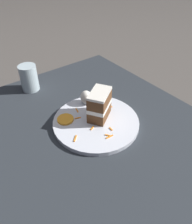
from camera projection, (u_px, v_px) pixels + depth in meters
ground_plane at (86, 141)px, 0.74m from camera, size 6.00×6.00×0.00m
dining_table at (85, 137)px, 0.73m from camera, size 0.92×0.83×0.03m
plate at (96, 122)px, 0.76m from camera, size 0.30×0.30×0.02m
cake_slice at (99, 105)px, 0.73m from camera, size 0.10×0.11×0.10m
cream_dollop at (86, 97)px, 0.81m from camera, size 0.05×0.04×0.05m
orange_garnish at (65, 119)px, 0.75m from camera, size 0.06×0.06×0.01m
carrot_shreds_scatter at (94, 124)px, 0.73m from camera, size 0.19×0.21×0.00m
drinking_glass at (29, 79)px, 0.90m from camera, size 0.07×0.07×0.11m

